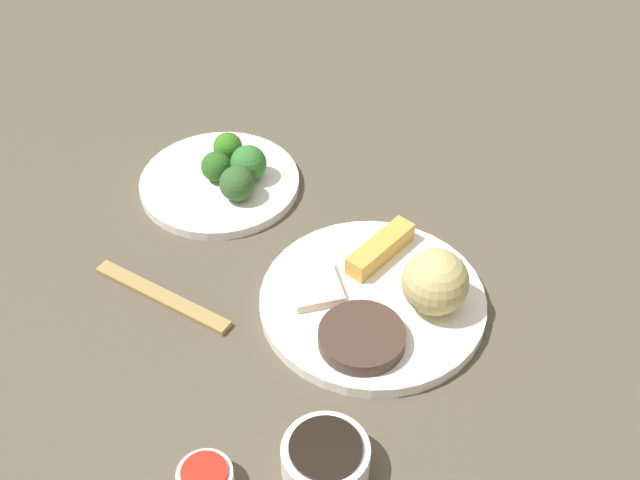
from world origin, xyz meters
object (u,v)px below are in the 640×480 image
object	(u,v)px
main_plate	(372,302)
broccoli_plate	(220,183)
soy_sauce_bowl	(325,459)
chopsticks_pair	(162,297)
sauce_ramekin_sweet_and_sour	(206,480)

from	to	relation	value
main_plate	broccoli_plate	xyz separation A→B (m)	(-0.22, -0.22, -0.00)
soy_sauce_bowl	broccoli_plate	bearing A→B (deg)	-158.66
soy_sauce_bowl	chopsticks_pair	bearing A→B (deg)	-136.47
broccoli_plate	soy_sauce_bowl	distance (m)	0.48
soy_sauce_bowl	chopsticks_pair	size ratio (longest dim) A/B	0.45
sauce_ramekin_sweet_and_sour	chopsticks_pair	world-z (taller)	sauce_ramekin_sweet_and_sour
main_plate	sauce_ramekin_sweet_and_sour	xyz separation A→B (m)	(0.26, -0.17, 0.00)
main_plate	chopsticks_pair	xyz separation A→B (m)	(0.00, -0.26, -0.00)
sauce_ramekin_sweet_and_sour	chopsticks_pair	size ratio (longest dim) A/B	0.29
main_plate	soy_sauce_bowl	world-z (taller)	soy_sauce_bowl
broccoli_plate	soy_sauce_bowl	xyz separation A→B (m)	(0.45, 0.17, 0.01)
broccoli_plate	main_plate	bearing A→B (deg)	45.42
sauce_ramekin_sweet_and_sour	chopsticks_pair	distance (m)	0.27
main_plate	broccoli_plate	world-z (taller)	main_plate
soy_sauce_bowl	sauce_ramekin_sweet_and_sour	bearing A→B (deg)	-77.52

